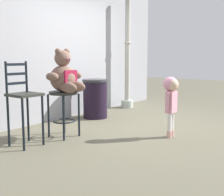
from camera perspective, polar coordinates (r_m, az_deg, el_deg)
ground_plane at (r=5.27m, az=5.92°, el=-5.63°), size 24.00×24.00×0.00m
building_wall at (r=6.32m, az=-8.83°, el=14.09°), size 6.15×0.30×3.85m
bar_stool_with_teddy at (r=4.60m, az=-9.34°, el=-1.10°), size 0.44×0.44×0.71m
teddy_bear at (r=4.53m, az=-9.18°, el=4.22°), size 0.62×0.56×0.65m
child_walking at (r=4.57m, az=11.34°, el=0.84°), size 0.30×0.24×0.93m
trash_bin at (r=6.01m, az=-3.27°, el=-0.10°), size 0.52×0.52×0.79m
lamppost at (r=7.22m, az=2.99°, el=6.55°), size 0.30×0.30×2.71m
bar_chair_empty at (r=4.24m, az=-16.73°, el=-0.18°), size 0.39×0.39×1.17m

